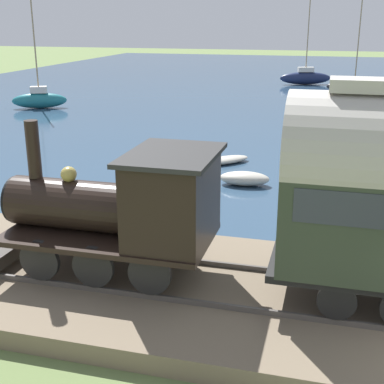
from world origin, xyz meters
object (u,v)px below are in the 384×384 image
object	(u,v)px
steam_locomotive	(128,205)
sailboat_teal	(39,99)
rowboat_near_shore	(339,178)
rowboat_mid_harbor	(225,160)
sailboat_navy	(305,77)
sailboat_black	(354,86)
rowboat_far_out	(244,178)

from	to	relation	value
steam_locomotive	sailboat_teal	bearing A→B (deg)	34.26
rowboat_near_shore	rowboat_mid_harbor	world-z (taller)	rowboat_near_shore
sailboat_navy	rowboat_mid_harbor	distance (m)	30.59
sailboat_black	sailboat_navy	size ratio (longest dim) A/B	1.12
sailboat_black	rowboat_near_shore	distance (m)	27.48
sailboat_navy	sailboat_teal	bearing A→B (deg)	119.92
sailboat_teal	rowboat_far_out	bearing A→B (deg)	-154.86
steam_locomotive	sailboat_black	distance (m)	38.06
sailboat_black	rowboat_near_shore	world-z (taller)	sailboat_black
sailboat_navy	rowboat_mid_harbor	bearing A→B (deg)	159.03
sailboat_black	sailboat_teal	distance (m)	25.93
sailboat_teal	steam_locomotive	bearing A→B (deg)	-170.47
sailboat_teal	sailboat_black	bearing A→B (deg)	-81.30
sailboat_black	rowboat_far_out	xyz separation A→B (m)	(-28.64, 4.61, -0.34)
sailboat_teal	rowboat_mid_harbor	bearing A→B (deg)	-150.74
sailboat_teal	rowboat_mid_harbor	world-z (taller)	sailboat_teal
rowboat_near_shore	rowboat_mid_harbor	bearing A→B (deg)	16.09
rowboat_far_out	sailboat_teal	bearing A→B (deg)	45.37
sailboat_teal	rowboat_near_shore	bearing A→B (deg)	-147.41
sailboat_black	rowboat_mid_harbor	distance (m)	26.37
rowboat_mid_harbor	rowboat_far_out	bearing A→B (deg)	160.01
sailboat_black	rowboat_far_out	world-z (taller)	sailboat_black
sailboat_black	rowboat_far_out	distance (m)	29.01
steam_locomotive	rowboat_far_out	size ratio (longest dim) A/B	2.66
steam_locomotive	rowboat_mid_harbor	xyz separation A→B (m)	(11.90, 0.18, -1.98)
sailboat_teal	rowboat_far_out	world-z (taller)	sailboat_teal
sailboat_teal	rowboat_far_out	size ratio (longest dim) A/B	4.73
sailboat_teal	rowboat_mid_harbor	size ratio (longest dim) A/B	4.18
sailboat_navy	rowboat_far_out	xyz separation A→B (m)	(-33.50, 0.20, -0.42)
steam_locomotive	rowboat_mid_harbor	distance (m)	12.06
rowboat_near_shore	sailboat_teal	bearing A→B (deg)	3.48
rowboat_near_shore	rowboat_far_out	world-z (taller)	rowboat_far_out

